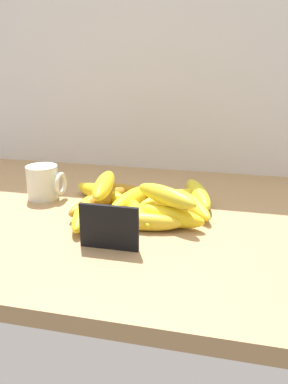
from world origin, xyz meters
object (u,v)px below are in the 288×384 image
at_px(banana_1, 198,194).
at_px(banana_11, 104,185).
at_px(banana_6, 133,192).
at_px(banana_8, 136,211).
at_px(banana_3, 131,200).
at_px(banana_5, 167,216).
at_px(banana_0, 100,201).
at_px(banana_10, 102,194).
at_px(chalkboard_sign, 109,229).
at_px(banana_2, 84,213).
at_px(banana_4, 170,199).
at_px(banana_7, 145,222).
at_px(banana_12, 166,196).
at_px(banana_9, 193,205).
at_px(coffee_mug, 44,182).

height_order(banana_1, banana_11, banana_11).
bearing_deg(banana_6, banana_8, -71.43).
xyz_separation_m(banana_3, banana_5, (0.10, -0.08, -0.00)).
bearing_deg(banana_0, banana_6, 59.95).
xyz_separation_m(banana_10, banana_11, (0.03, -0.06, 0.04)).
relative_size(chalkboard_sign, banana_11, 0.60).
height_order(banana_0, banana_3, banana_3).
xyz_separation_m(banana_1, banana_11, (-0.20, -0.10, 0.04)).
xyz_separation_m(banana_8, banana_10, (-0.11, 0.09, 0.00)).
bearing_deg(banana_2, banana_1, 38.30).
height_order(banana_4, banana_7, banana_4).
xyz_separation_m(banana_2, banana_10, (-0.00, 0.13, 0.00)).
height_order(banana_6, banana_12, banana_12).
relative_size(banana_5, banana_9, 0.93).
bearing_deg(banana_1, chalkboard_sign, -114.20).
bearing_deg(banana_12, banana_6, 129.19).
bearing_deg(banana_0, banana_4, 19.96).
relative_size(banana_2, banana_3, 1.06).
relative_size(banana_0, banana_3, 1.10).
bearing_deg(banana_12, banana_1, 70.56).
height_order(coffee_mug, banana_12, coffee_mug).
bearing_deg(banana_0, banana_7, -34.68).
height_order(coffee_mug, banana_0, coffee_mug).
bearing_deg(coffee_mug, banana_8, -16.42).
xyz_separation_m(chalkboard_sign, banana_12, (0.08, 0.14, 0.02)).
bearing_deg(banana_10, banana_6, 29.36).
bearing_deg(banana_3, chalkboard_sign, -85.51).
height_order(chalkboard_sign, banana_9, chalkboard_sign).
relative_size(banana_2, banana_7, 1.27).
distance_m(banana_0, banana_12, 0.17).
xyz_separation_m(banana_2, banana_3, (0.08, 0.10, 0.00)).
height_order(banana_2, banana_12, banana_12).
distance_m(banana_2, banana_9, 0.24).
relative_size(chalkboard_sign, banana_7, 0.73).
xyz_separation_m(banana_4, banana_7, (-0.03, -0.14, -0.00)).
relative_size(banana_1, banana_5, 1.19).
xyz_separation_m(coffee_mug, banana_0, (0.16, -0.04, -0.02)).
bearing_deg(banana_6, banana_7, -67.62).
relative_size(banana_4, banana_9, 0.98).
distance_m(banana_4, banana_11, 0.16).
relative_size(banana_2, banana_11, 1.04).
height_order(banana_5, banana_10, banana_5).
bearing_deg(banana_10, banana_3, -19.91).
relative_size(banana_0, banana_1, 1.02).
bearing_deg(chalkboard_sign, coffee_mug, 137.15).
relative_size(banana_0, banana_9, 1.13).
relative_size(banana_4, banana_11, 0.94).
bearing_deg(banana_6, coffee_mug, -166.35).
distance_m(banana_0, banana_7, 0.15).
relative_size(chalkboard_sign, banana_3, 0.61).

